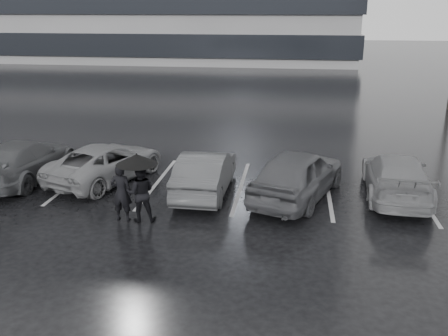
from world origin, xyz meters
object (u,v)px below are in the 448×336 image
(pedestrian_right, at_px, (140,193))
(car_main, at_px, (298,174))
(car_west_c, at_px, (24,161))
(car_west_a, at_px, (205,172))
(car_east, at_px, (396,176))
(pedestrian_left, at_px, (121,193))
(car_west_b, at_px, (106,162))

(pedestrian_right, bearing_deg, car_main, -165.09)
(car_west_c, bearing_deg, pedestrian_right, 152.79)
(car_west_a, distance_m, car_west_c, 6.25)
(car_east, relative_size, pedestrian_right, 2.79)
(car_west_a, height_order, pedestrian_left, pedestrian_left)
(pedestrian_right, bearing_deg, car_west_c, -42.99)
(car_west_a, height_order, car_west_b, car_west_a)
(car_west_a, xyz_separation_m, car_east, (5.85, 0.52, -0.01))
(car_east, relative_size, pedestrian_left, 2.82)
(pedestrian_right, bearing_deg, car_east, -171.95)
(car_main, bearing_deg, car_west_b, 12.85)
(pedestrian_left, bearing_deg, car_main, -151.85)
(car_main, distance_m, pedestrian_left, 5.28)
(car_west_b, distance_m, pedestrian_right, 3.79)
(car_west_a, height_order, pedestrian_right, pedestrian_right)
(car_west_c, bearing_deg, car_west_b, -170.16)
(car_west_a, xyz_separation_m, car_west_c, (-6.24, 0.35, 0.01))
(car_main, relative_size, car_west_c, 0.96)
(car_west_a, bearing_deg, pedestrian_left, 52.68)
(car_west_a, bearing_deg, car_west_b, -11.16)
(car_east, bearing_deg, pedestrian_left, 24.48)
(car_west_b, bearing_deg, pedestrian_right, 144.05)
(pedestrian_left, bearing_deg, pedestrian_right, -174.11)
(car_west_c, relative_size, pedestrian_left, 2.92)
(car_west_c, height_order, pedestrian_left, pedestrian_left)
(car_west_a, bearing_deg, car_main, 179.30)
(car_main, distance_m, car_west_c, 9.10)
(car_west_c, height_order, pedestrian_right, pedestrian_right)
(car_west_a, height_order, car_east, car_west_a)
(car_west_a, relative_size, car_east, 0.90)
(pedestrian_right, bearing_deg, car_west_a, -133.55)
(car_west_a, bearing_deg, pedestrian_right, 60.86)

